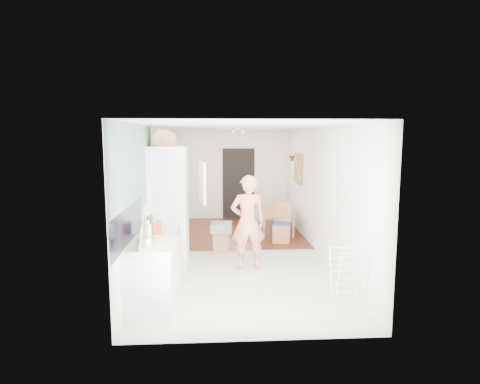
{
  "coord_description": "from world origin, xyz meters",
  "views": [
    {
      "loc": [
        -0.42,
        -7.78,
        2.31
      ],
      "look_at": [
        0.05,
        0.2,
        1.21
      ],
      "focal_mm": 30.0,
      "sensor_mm": 36.0,
      "label": 1
    }
  ],
  "objects": [
    {
      "name": "worktop",
      "position": [
        -1.3,
        -2.55,
        0.89
      ],
      "size": [
        0.62,
        0.92,
        0.06
      ],
      "primitive_type": "cube",
      "color": "beige",
      "rests_on": "room_shell"
    },
    {
      "name": "person",
      "position": [
        0.12,
        -0.92,
        0.98
      ],
      "size": [
        0.75,
        0.53,
        1.96
      ],
      "primitive_type": "imported",
      "rotation": [
        0.0,
        0.0,
        3.23
      ],
      "color": "#E27B6A",
      "rests_on": "floor"
    },
    {
      "name": "drying_rack",
      "position": [
        1.38,
        -2.57,
        0.4
      ],
      "size": [
        0.42,
        0.39,
        0.79
      ],
      "primitive_type": null,
      "rotation": [
        0.0,
        0.0,
        0.05
      ],
      "color": "silver",
      "rests_on": "floor"
    },
    {
      "name": "bottle_c",
      "position": [
        -1.34,
        -2.5,
        1.04
      ],
      "size": [
        0.1,
        0.1,
        0.24
      ],
      "primitive_type": "cylinder",
      "rotation": [
        0.0,
        0.0,
        0.01
      ],
      "color": "silver",
      "rests_on": "worktop"
    },
    {
      "name": "grey_drape",
      "position": [
        -0.33,
        0.07,
        0.52
      ],
      "size": [
        0.44,
        0.44,
        0.18
      ],
      "primitive_type": "cube",
      "rotation": [
        0.0,
        0.0,
        -0.07
      ],
      "color": "gray",
      "rests_on": "stool"
    },
    {
      "name": "pinboard_frame",
      "position": [
        1.57,
        1.9,
        1.55
      ],
      "size": [
        0.0,
        0.94,
        0.74
      ],
      "primitive_type": "cube",
      "color": "#AD8247",
      "rests_on": "room_shell"
    },
    {
      "name": "cooker_top",
      "position": [
        -1.3,
        -1.8,
        0.9
      ],
      "size": [
        0.6,
        0.6,
        0.04
      ],
      "primitive_type": "cube",
      "color": "#BABABD",
      "rests_on": "room_shell"
    },
    {
      "name": "range_cooker",
      "position": [
        -1.3,
        -1.8,
        0.44
      ],
      "size": [
        0.6,
        0.6,
        0.88
      ],
      "primitive_type": "cube",
      "color": "silver",
      "rests_on": "room_shell"
    },
    {
      "name": "fridge_housing",
      "position": [
        -1.27,
        -0.78,
        1.07
      ],
      "size": [
        0.66,
        0.66,
        2.15
      ],
      "primitive_type": "cube",
      "color": "silver",
      "rests_on": "room_shell"
    },
    {
      "name": "stool",
      "position": [
        -0.34,
        0.12,
        0.21
      ],
      "size": [
        0.33,
        0.33,
        0.43
      ],
      "primitive_type": null,
      "rotation": [
        0.0,
        0.0,
        0.01
      ],
      "color": "#AD8247",
      "rests_on": "floor"
    },
    {
      "name": "red_casserole",
      "position": [
        -1.37,
        -1.98,
        1.0
      ],
      "size": [
        0.34,
        0.34,
        0.17
      ],
      "primitive_type": "cylinder",
      "rotation": [
        0.0,
        0.0,
        0.26
      ],
      "color": "red",
      "rests_on": "cooker_top"
    },
    {
      "name": "room_shell",
      "position": [
        0.0,
        0.0,
        1.25
      ],
      "size": [
        3.2,
        7.0,
        2.5
      ],
      "primitive_type": null,
      "color": "white",
      "rests_on": "ground"
    },
    {
      "name": "bread_bin",
      "position": [
        -1.31,
        -0.69,
        2.25
      ],
      "size": [
        0.44,
        0.43,
        0.21
      ],
      "primitive_type": null,
      "rotation": [
        0.0,
        0.0,
        -0.15
      ],
      "color": "tan",
      "rests_on": "fridge_housing"
    },
    {
      "name": "floor",
      "position": [
        0.0,
        0.0,
        0.0
      ],
      "size": [
        3.2,
        7.0,
        0.01
      ],
      "primitive_type": "cube",
      "color": "beige",
      "rests_on": "ground"
    },
    {
      "name": "pepper_mill_front",
      "position": [
        -1.41,
        -2.25,
        1.03
      ],
      "size": [
        0.06,
        0.06,
        0.21
      ],
      "primitive_type": "cylinder",
      "rotation": [
        0.0,
        0.0,
        -0.05
      ],
      "color": "tan",
      "rests_on": "worktop"
    },
    {
      "name": "dining_chair",
      "position": [
        1.01,
        0.79,
        0.44
      ],
      "size": [
        0.45,
        0.45,
        0.87
      ],
      "primitive_type": null,
      "rotation": [
        0.0,
        0.0,
        -0.24
      ],
      "color": "#AD8247",
      "rests_on": "floor"
    },
    {
      "name": "bottle_b",
      "position": [
        -1.34,
        -2.27,
        1.05
      ],
      "size": [
        0.07,
        0.07,
        0.26
      ],
      "primitive_type": "cylinder",
      "rotation": [
        0.0,
        0.0,
        0.1
      ],
      "color": "#19401A",
      "rests_on": "worktop"
    },
    {
      "name": "chopping_boards",
      "position": [
        -1.35,
        -2.84,
        1.09
      ],
      "size": [
        0.1,
        0.25,
        0.34
      ],
      "primitive_type": null,
      "rotation": [
        0.0,
        0.0,
        0.26
      ],
      "color": "tan",
      "rests_on": "worktop"
    },
    {
      "name": "fridge_interior",
      "position": [
        -0.96,
        -0.78,
        1.55
      ],
      "size": [
        0.02,
        0.52,
        0.66
      ],
      "primitive_type": "cube",
      "color": "white",
      "rests_on": "room_shell"
    },
    {
      "name": "tile_splashback",
      "position": [
        -1.59,
        -2.55,
        1.15
      ],
      "size": [
        0.02,
        1.9,
        0.5
      ],
      "primitive_type": "cube",
      "color": "black",
      "rests_on": "room_shell"
    },
    {
      "name": "pepper_mill_back",
      "position": [
        -1.34,
        -2.02,
        1.03
      ],
      "size": [
        0.06,
        0.06,
        0.23
      ],
      "primitive_type": "cylinder",
      "rotation": [
        0.0,
        0.0,
        0.03
      ],
      "color": "tan",
      "rests_on": "worktop"
    },
    {
      "name": "sage_wall_panel",
      "position": [
        -1.59,
        -2.0,
        1.85
      ],
      "size": [
        0.02,
        3.0,
        1.3
      ],
      "primitive_type": "cube",
      "color": "slate",
      "rests_on": "room_shell"
    },
    {
      "name": "bottle_a",
      "position": [
        -1.35,
        -2.41,
        1.05
      ],
      "size": [
        0.07,
        0.07,
        0.27
      ],
      "primitive_type": "cylinder",
      "rotation": [
        0.0,
        0.0,
        0.05
      ],
      "color": "#19401A",
      "rests_on": "worktop"
    },
    {
      "name": "base_cabinet",
      "position": [
        -1.3,
        -2.55,
        0.43
      ],
      "size": [
        0.6,
        0.9,
        0.86
      ],
      "primitive_type": "cube",
      "color": "silver",
      "rests_on": "room_shell"
    },
    {
      "name": "steel_pan",
      "position": [
        -1.32,
        -2.71,
        0.98
      ],
      "size": [
        0.25,
        0.25,
        0.11
      ],
      "primitive_type": "cylinder",
      "rotation": [
        0.0,
        0.0,
        -0.13
      ],
      "color": "#BABABD",
      "rests_on": "worktop"
    },
    {
      "name": "wood_floor_overlay",
      "position": [
        0.0,
        1.85,
        0.01
      ],
      "size": [
        3.2,
        3.3,
        0.01
      ],
      "primitive_type": "cube",
      "color": "#5F260E",
      "rests_on": "room_shell"
    },
    {
      "name": "wall_sconce",
      "position": [
        1.54,
        2.55,
        1.75
      ],
      "size": [
        0.18,
        0.18,
        0.16
      ],
      "primitive_type": "cone",
      "color": "maroon",
      "rests_on": "room_shell"
    },
    {
      "name": "doorway_recess",
      "position": [
        0.2,
        3.48,
        1.0
      ],
      "size": [
        0.9,
        0.04,
        2.0
      ],
      "primitive_type": "cube",
      "color": "black",
      "rests_on": "room_shell"
    },
    {
      "name": "dining_table",
      "position": [
        1.04,
        1.74,
        0.22
      ],
      "size": [
        0.75,
        1.28,
        0.44
      ],
      "primitive_type": "imported",
      "rotation": [
        0.0,
        0.0,
        1.53
      ],
      "color": "#AD8247",
      "rests_on": "floor"
    },
    {
      "name": "pinboard",
      "position": [
        1.58,
        1.9,
        1.55
      ],
      "size": [
        0.03,
        0.9,
        0.7
      ],
      "primitive_type": "cube",
      "color": "tan",
      "rests_on": "room_shell"
    },
    {
      "name": "held_bottle",
      "position": [
        0.26,
        -1.06,
        1.05
      ],
      "size": [
        0.06,
        0.06,
        0.28
      ],
      "primitive_type": "cylinder",
      "color": "#19401A",
      "rests_on": "person"
    },
    {
      "name": "fridge_door",
      "position": [
        -0.66,
        -1.08,
        1.55
      ],
      "size": [
        0.14,
        0.56,
        0.7
      ],
      "primitive_type": "cube",
      "rotation": [
        0.0,
        0.0,
        -1.4
      ],
      "color": "silver",
      "rests_on": "room_shell"
    }
  ]
}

